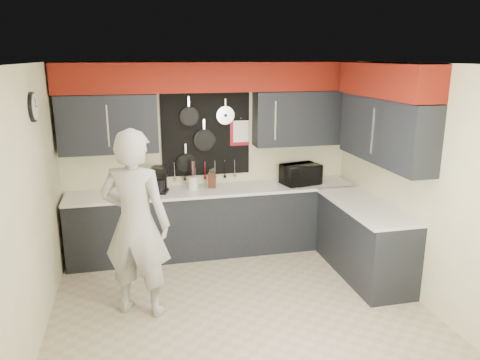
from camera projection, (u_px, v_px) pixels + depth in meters
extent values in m
plane|color=#B8A48F|center=(237.00, 302.00, 5.24)|extent=(4.00, 4.00, 0.00)
cube|color=beige|center=(210.00, 157.00, 6.54)|extent=(4.00, 0.01, 2.60)
cube|color=black|center=(108.00, 124.00, 5.97)|extent=(1.24, 0.32, 0.75)
cube|color=black|center=(301.00, 118.00, 6.54)|extent=(1.34, 0.32, 0.75)
cube|color=maroon|center=(210.00, 77.00, 6.09)|extent=(3.94, 0.36, 0.38)
cube|color=black|center=(206.00, 134.00, 6.44)|extent=(1.22, 0.03, 1.15)
cylinder|color=black|center=(189.00, 116.00, 6.29)|extent=(0.26, 0.04, 0.26)
cylinder|color=black|center=(204.00, 140.00, 6.41)|extent=(0.30, 0.04, 0.30)
cylinder|color=black|center=(186.00, 163.00, 6.44)|extent=(0.27, 0.04, 0.27)
cylinder|color=silver|center=(225.00, 115.00, 6.40)|extent=(0.25, 0.02, 0.25)
cube|color=#A00C17|center=(239.00, 133.00, 6.52)|extent=(0.26, 0.01, 0.34)
cube|color=white|center=(241.00, 131.00, 6.51)|extent=(0.22, 0.01, 0.30)
cylinder|color=silver|center=(175.00, 171.00, 6.45)|extent=(0.01, 0.01, 0.20)
cylinder|color=silver|center=(185.00, 171.00, 6.48)|extent=(0.01, 0.01, 0.20)
cylinder|color=silver|center=(195.00, 170.00, 6.51)|extent=(0.01, 0.01, 0.20)
cylinder|color=silver|center=(205.00, 169.00, 6.54)|extent=(0.01, 0.01, 0.20)
cylinder|color=silver|center=(215.00, 169.00, 6.57)|extent=(0.01, 0.01, 0.20)
cylinder|color=silver|center=(225.00, 168.00, 6.60)|extent=(0.01, 0.01, 0.20)
cylinder|color=silver|center=(235.00, 168.00, 6.63)|extent=(0.01, 0.01, 0.20)
cube|color=beige|center=(407.00, 180.00, 5.33)|extent=(0.01, 3.50, 2.60)
cube|color=black|center=(385.00, 131.00, 5.45)|extent=(0.32, 1.70, 0.75)
cube|color=maroon|center=(388.00, 80.00, 5.29)|extent=(0.36, 1.70, 0.38)
cube|color=beige|center=(34.00, 204.00, 4.47)|extent=(0.01, 3.50, 2.60)
cylinder|color=black|center=(33.00, 107.00, 4.62)|extent=(0.04, 0.30, 0.30)
cylinder|color=white|center=(35.00, 107.00, 4.62)|extent=(0.01, 0.26, 0.26)
cube|color=black|center=(214.00, 222.00, 6.49)|extent=(3.90, 0.60, 0.88)
cube|color=white|center=(214.00, 190.00, 6.35)|extent=(3.90, 0.63, 0.04)
cube|color=black|center=(364.00, 241.00, 5.82)|extent=(0.60, 1.60, 0.88)
cube|color=white|center=(365.00, 206.00, 5.70)|extent=(0.63, 1.60, 0.04)
cube|color=black|center=(218.00, 255.00, 6.34)|extent=(3.90, 0.06, 0.10)
imported|color=black|center=(301.00, 174.00, 6.55)|extent=(0.57, 0.45, 0.28)
cube|color=#361F11|center=(212.00, 180.00, 6.38)|extent=(0.12, 0.12, 0.21)
cylinder|color=white|center=(193.00, 183.00, 6.29)|extent=(0.14, 0.14, 0.18)
cube|color=black|center=(160.00, 191.00, 6.18)|extent=(0.25, 0.28, 0.03)
cube|color=black|center=(159.00, 178.00, 6.22)|extent=(0.20, 0.11, 0.32)
cube|color=black|center=(159.00, 169.00, 6.10)|extent=(0.25, 0.28, 0.06)
cylinder|color=black|center=(160.00, 185.00, 6.14)|extent=(0.12, 0.12, 0.15)
imported|color=beige|center=(136.00, 224.00, 4.80)|extent=(0.86, 0.73, 2.00)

